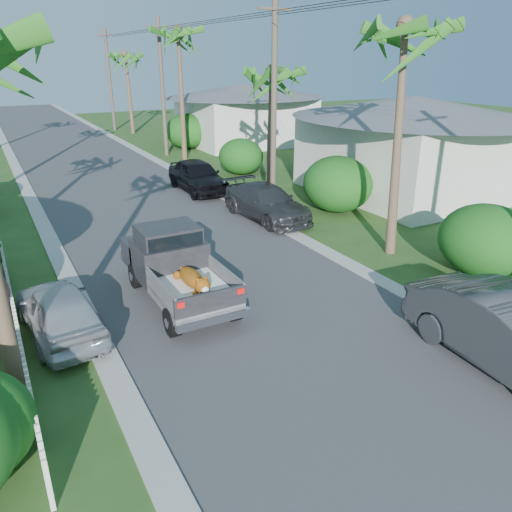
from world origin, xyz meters
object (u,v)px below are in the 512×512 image
utility_pole_d (110,79)px  parked_car_ln (59,311)px  palm_r_c (178,30)px  house_right_far (245,116)px  parked_car_rm (266,203)px  palm_r_a (410,27)px  house_right_near (409,149)px  utility_pole_b (274,105)px  utility_pole_c (162,88)px  palm_r_d (126,55)px  pickup_truck (173,263)px  palm_r_b (271,71)px  parked_car_rf (198,176)px

utility_pole_d → parked_car_ln: bearing=-105.8°
palm_r_c → house_right_far: (6.80, 4.00, -5.99)m
parked_car_rm → palm_r_a: bearing=-74.7°
palm_r_a → house_right_near: 10.39m
utility_pole_b → utility_pole_c: same height
utility_pole_b → utility_pole_d: 30.00m
utility_pole_c → parked_car_rm: bearing=-94.2°
palm_r_d → pickup_truck: bearing=-103.7°
palm_r_c → utility_pole_d: (-0.60, 17.00, -3.51)m
parked_car_ln → palm_r_a: 13.17m
parked_car_rm → palm_r_c: palm_r_c is taller
pickup_truck → house_right_far: size_ratio=0.57×
pickup_truck → utility_pole_b: bearing=42.5°
palm_r_b → house_right_far: (6.40, 15.00, -3.83)m
parked_car_rf → parked_car_ln: parked_car_rf is taller
palm_r_a → utility_pole_b: 7.58m
palm_r_d → house_right_near: palm_r_d is taller
house_right_near → utility_pole_d: bearing=103.4°
palm_r_d → utility_pole_d: 3.79m
house_right_far → utility_pole_d: (-7.40, 13.00, 2.48)m
parked_car_rm → palm_r_c: size_ratio=0.53×
parked_car_rf → palm_r_b: (3.00, -2.28, 5.13)m
palm_r_c → utility_pole_b: bearing=-92.6°
parked_car_rf → house_right_near: size_ratio=0.53×
parked_car_ln → utility_pole_c: size_ratio=0.44×
palm_r_b → house_right_far: size_ratio=0.80×
palm_r_c → utility_pole_b: (-0.60, -13.00, -3.51)m
pickup_truck → parked_car_ln: (-3.31, -0.83, -0.33)m
utility_pole_b → parked_car_rm: bearing=-128.5°
palm_r_d → house_right_far: size_ratio=0.89×
palm_r_a → palm_r_c: palm_r_c is taller
parked_car_rf → house_right_near: bearing=-28.6°
parked_car_ln → house_right_far: house_right_far is taller
palm_r_c → palm_r_d: palm_r_c is taller
pickup_truck → utility_pole_d: bearing=78.8°
palm_r_b → utility_pole_d: utility_pole_d is taller
parked_car_rf → utility_pole_b: size_ratio=0.53×
palm_r_c → utility_pole_c: 4.08m
palm_r_b → utility_pole_c: size_ratio=0.80×
parked_car_rm → parked_car_ln: bearing=-151.3°
palm_r_b → house_right_far: palm_r_b is taller
palm_r_d → house_right_far: palm_r_d is taller
parked_car_rm → palm_r_c: (1.81, 14.52, 7.39)m
pickup_truck → palm_r_b: 12.98m
parked_car_rm → utility_pole_b: 4.34m
palm_r_d → house_right_near: 29.10m
palm_r_a → palm_r_d: 34.01m
utility_pole_d → house_right_far: bearing=-60.4°
utility_pole_c → palm_r_a: bearing=-88.2°
utility_pole_b → house_right_far: bearing=66.5°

